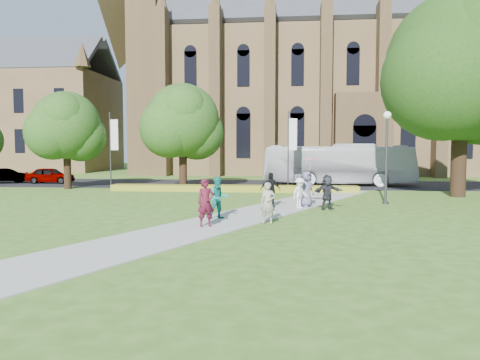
# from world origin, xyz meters

# --- Properties ---
(ground) EXTENTS (160.00, 160.00, 0.00)m
(ground) POSITION_xyz_m (0.00, 0.00, 0.00)
(ground) COLOR #3A611D
(ground) RESTS_ON ground
(road) EXTENTS (160.00, 10.00, 0.02)m
(road) POSITION_xyz_m (0.00, 20.00, 0.01)
(road) COLOR black
(road) RESTS_ON ground
(footpath) EXTENTS (15.58, 28.54, 0.04)m
(footpath) POSITION_xyz_m (0.00, 1.00, 0.02)
(footpath) COLOR #B2B2A8
(footpath) RESTS_ON ground
(flower_hedge) EXTENTS (18.00, 1.40, 0.45)m
(flower_hedge) POSITION_xyz_m (-2.00, 13.20, 0.23)
(flower_hedge) COLOR #AB8E22
(flower_hedge) RESTS_ON ground
(cathedral) EXTENTS (52.60, 18.25, 28.00)m
(cathedral) POSITION_xyz_m (10.00, 39.73, 12.98)
(cathedral) COLOR brown
(cathedral) RESTS_ON ground
(building_west) EXTENTS (22.00, 14.00, 18.30)m
(building_west) POSITION_xyz_m (-34.00, 42.00, 9.21)
(building_west) COLOR brown
(building_west) RESTS_ON ground
(streetlamp) EXTENTS (0.44, 0.44, 5.24)m
(streetlamp) POSITION_xyz_m (7.50, 6.50, 3.30)
(streetlamp) COLOR #38383D
(streetlamp) RESTS_ON ground
(large_tree) EXTENTS (9.60, 9.60, 13.20)m
(large_tree) POSITION_xyz_m (13.00, 11.00, 8.37)
(large_tree) COLOR #332114
(large_tree) RESTS_ON ground
(street_tree_0) EXTENTS (5.20, 5.20, 7.50)m
(street_tree_0) POSITION_xyz_m (-15.00, 14.00, 4.87)
(street_tree_0) COLOR #332114
(street_tree_0) RESTS_ON ground
(street_tree_1) EXTENTS (5.60, 5.60, 8.05)m
(street_tree_1) POSITION_xyz_m (-6.00, 14.50, 5.22)
(street_tree_1) COLOR #332114
(street_tree_1) RESTS_ON ground
(banner_pole_0) EXTENTS (0.70, 0.10, 6.00)m
(banner_pole_0) POSITION_xyz_m (2.11, 15.20, 3.39)
(banner_pole_0) COLOR #38383D
(banner_pole_0) RESTS_ON ground
(banner_pole_1) EXTENTS (0.70, 0.10, 6.00)m
(banner_pole_1) POSITION_xyz_m (-11.89, 15.20, 3.39)
(banner_pole_1) COLOR #38383D
(banner_pole_1) RESTS_ON ground
(tour_coach) EXTENTS (12.78, 4.10, 3.50)m
(tour_coach) POSITION_xyz_m (6.27, 19.65, 1.77)
(tour_coach) COLOR silver
(tour_coach) RESTS_ON road
(car_0) EXTENTS (4.18, 1.73, 1.42)m
(car_0) POSITION_xyz_m (-19.11, 19.13, 0.73)
(car_0) COLOR gray
(car_0) RESTS_ON road
(car_1) EXTENTS (4.09, 2.27, 1.28)m
(car_1) POSITION_xyz_m (-23.44, 19.38, 0.66)
(car_1) COLOR gray
(car_1) RESTS_ON road
(pedestrian_0) EXTENTS (0.83, 0.73, 1.92)m
(pedestrian_0) POSITION_xyz_m (-1.31, -2.22, 1.00)
(pedestrian_0) COLOR #4E1122
(pedestrian_0) RESTS_ON footpath
(pedestrian_1) EXTENTS (1.13, 1.04, 1.87)m
(pedestrian_1) POSITION_xyz_m (-1.10, -0.16, 0.98)
(pedestrian_1) COLOR #197F73
(pedestrian_1) RESTS_ON footpath
(pedestrian_2) EXTENTS (1.13, 1.15, 1.58)m
(pedestrian_2) POSITION_xyz_m (2.60, 3.89, 0.83)
(pedestrian_2) COLOR white
(pedestrian_2) RESTS_ON footpath
(pedestrian_3) EXTENTS (1.15, 0.66, 1.84)m
(pedestrian_3) POSITION_xyz_m (1.05, 4.09, 0.96)
(pedestrian_3) COLOR black
(pedestrian_3) RESTS_ON footpath
(pedestrian_4) EXTENTS (1.06, 1.08, 1.88)m
(pedestrian_4) POSITION_xyz_m (2.97, 4.53, 0.98)
(pedestrian_4) COLOR slate
(pedestrian_4) RESTS_ON footpath
(pedestrian_5) EXTENTS (1.71, 1.23, 1.79)m
(pedestrian_5) POSITION_xyz_m (3.99, 3.61, 0.93)
(pedestrian_5) COLOR #25262C
(pedestrian_5) RESTS_ON footpath
(pedestrian_6) EXTENTS (0.63, 0.42, 1.72)m
(pedestrian_6) POSITION_xyz_m (1.13, -1.15, 0.90)
(pedestrian_6) COLOR #A09485
(pedestrian_6) RESTS_ON footpath
(parasol) EXTENTS (1.01, 1.01, 0.73)m
(parasol) POSITION_xyz_m (3.15, 4.63, 2.29)
(parasol) COLOR #BF8791
(parasol) RESTS_ON pedestrian_4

